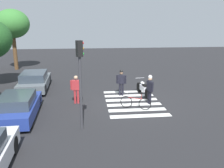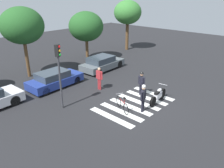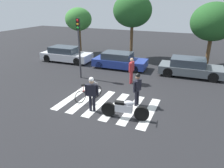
{
  "view_description": "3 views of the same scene",
  "coord_description": "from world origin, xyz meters",
  "px_view_note": "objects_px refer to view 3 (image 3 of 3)",
  "views": [
    {
      "loc": [
        -13.97,
        2.77,
        4.9
      ],
      "look_at": [
        0.19,
        1.28,
        1.14
      ],
      "focal_mm": 38.85,
      "sensor_mm": 36.0,
      "label": 1
    },
    {
      "loc": [
        -10.64,
        -7.79,
        6.84
      ],
      "look_at": [
        -0.26,
        1.77,
        1.02
      ],
      "focal_mm": 35.89,
      "sensor_mm": 36.0,
      "label": 2
    },
    {
      "loc": [
        4.12,
        -8.99,
        5.06
      ],
      "look_at": [
        -0.21,
        1.08,
        0.74
      ],
      "focal_mm": 33.5,
      "sensor_mm": 36.0,
      "label": 3
    }
  ],
  "objects_px": {
    "police_motorcycle": "(125,109)",
    "traffic_light_pole": "(79,39)",
    "leaning_bicycle": "(89,94)",
    "pedestrian_bystander": "(131,69)",
    "car_blue_hatchback": "(119,61)",
    "officer_on_foot": "(137,87)",
    "car_white_van": "(66,54)",
    "car_grey_coupe": "(190,67)",
    "officer_by_motorcycle": "(92,92)"
  },
  "relations": [
    {
      "from": "leaning_bicycle",
      "to": "traffic_light_pole",
      "type": "distance_m",
      "value": 4.45
    },
    {
      "from": "officer_on_foot",
      "to": "pedestrian_bystander",
      "type": "xyz_separation_m",
      "value": [
        -1.27,
        2.92,
        -0.03
      ]
    },
    {
      "from": "car_blue_hatchback",
      "to": "car_grey_coupe",
      "type": "relative_size",
      "value": 0.98
    },
    {
      "from": "pedestrian_bystander",
      "to": "car_white_van",
      "type": "xyz_separation_m",
      "value": [
        -7.15,
        2.91,
        -0.35
      ]
    },
    {
      "from": "car_blue_hatchback",
      "to": "police_motorcycle",
      "type": "bearing_deg",
      "value": -66.82
    },
    {
      "from": "police_motorcycle",
      "to": "officer_by_motorcycle",
      "type": "height_order",
      "value": "officer_by_motorcycle"
    },
    {
      "from": "officer_on_foot",
      "to": "traffic_light_pole",
      "type": "bearing_deg",
      "value": 152.73
    },
    {
      "from": "car_blue_hatchback",
      "to": "traffic_light_pole",
      "type": "bearing_deg",
      "value": -116.86
    },
    {
      "from": "leaning_bicycle",
      "to": "car_blue_hatchback",
      "type": "distance_m",
      "value": 6.31
    },
    {
      "from": "police_motorcycle",
      "to": "pedestrian_bystander",
      "type": "xyz_separation_m",
      "value": [
        -1.14,
        4.39,
        0.52
      ]
    },
    {
      "from": "police_motorcycle",
      "to": "leaning_bicycle",
      "type": "xyz_separation_m",
      "value": [
        -2.47,
        1.02,
        -0.08
      ]
    },
    {
      "from": "leaning_bicycle",
      "to": "pedestrian_bystander",
      "type": "relative_size",
      "value": 0.95
    },
    {
      "from": "leaning_bicycle",
      "to": "traffic_light_pole",
      "type": "relative_size",
      "value": 0.4
    },
    {
      "from": "traffic_light_pole",
      "to": "leaning_bicycle",
      "type": "bearing_deg",
      "value": -52.27
    },
    {
      "from": "police_motorcycle",
      "to": "traffic_light_pole",
      "type": "distance_m",
      "value": 6.64
    },
    {
      "from": "police_motorcycle",
      "to": "traffic_light_pole",
      "type": "xyz_separation_m",
      "value": [
        -4.78,
        4.01,
        2.27
      ]
    },
    {
      "from": "officer_on_foot",
      "to": "officer_by_motorcycle",
      "type": "height_order",
      "value": "officer_by_motorcycle"
    },
    {
      "from": "police_motorcycle",
      "to": "leaning_bicycle",
      "type": "relative_size",
      "value": 1.37
    },
    {
      "from": "police_motorcycle",
      "to": "car_grey_coupe",
      "type": "height_order",
      "value": "car_grey_coupe"
    },
    {
      "from": "officer_by_motorcycle",
      "to": "car_grey_coupe",
      "type": "xyz_separation_m",
      "value": [
        3.98,
        7.5,
        -0.39
      ]
    },
    {
      "from": "officer_on_foot",
      "to": "car_white_van",
      "type": "xyz_separation_m",
      "value": [
        -8.42,
        5.82,
        -0.38
      ]
    },
    {
      "from": "pedestrian_bystander",
      "to": "leaning_bicycle",
      "type": "bearing_deg",
      "value": -111.46
    },
    {
      "from": "officer_on_foot",
      "to": "officer_by_motorcycle",
      "type": "distance_m",
      "value": 2.34
    },
    {
      "from": "officer_on_foot",
      "to": "police_motorcycle",
      "type": "bearing_deg",
      "value": -95.01
    },
    {
      "from": "officer_by_motorcycle",
      "to": "car_blue_hatchback",
      "type": "xyz_separation_m",
      "value": [
        -1.42,
        7.27,
        -0.41
      ]
    },
    {
      "from": "pedestrian_bystander",
      "to": "traffic_light_pole",
      "type": "height_order",
      "value": "traffic_light_pole"
    },
    {
      "from": "pedestrian_bystander",
      "to": "car_grey_coupe",
      "type": "relative_size",
      "value": 0.39
    },
    {
      "from": "officer_on_foot",
      "to": "leaning_bicycle",
      "type": "bearing_deg",
      "value": -170.02
    },
    {
      "from": "police_motorcycle",
      "to": "car_grey_coupe",
      "type": "bearing_deg",
      "value": 73.2
    },
    {
      "from": "leaning_bicycle",
      "to": "car_white_van",
      "type": "distance_m",
      "value": 8.57
    },
    {
      "from": "officer_on_foot",
      "to": "car_blue_hatchback",
      "type": "bearing_deg",
      "value": 119.22
    },
    {
      "from": "officer_by_motorcycle",
      "to": "car_white_van",
      "type": "relative_size",
      "value": 0.39
    },
    {
      "from": "police_motorcycle",
      "to": "pedestrian_bystander",
      "type": "relative_size",
      "value": 1.3
    },
    {
      "from": "pedestrian_bystander",
      "to": "car_grey_coupe",
      "type": "distance_m",
      "value": 4.65
    },
    {
      "from": "car_white_van",
      "to": "car_grey_coupe",
      "type": "xyz_separation_m",
      "value": [
        10.57,
        0.22,
        -0.01
      ]
    },
    {
      "from": "car_white_van",
      "to": "traffic_light_pole",
      "type": "height_order",
      "value": "traffic_light_pole"
    },
    {
      "from": "pedestrian_bystander",
      "to": "traffic_light_pole",
      "type": "xyz_separation_m",
      "value": [
        -3.64,
        -0.38,
        1.75
      ]
    },
    {
      "from": "car_white_van",
      "to": "car_blue_hatchback",
      "type": "xyz_separation_m",
      "value": [
        5.17,
        -0.01,
        -0.03
      ]
    },
    {
      "from": "traffic_light_pole",
      "to": "pedestrian_bystander",
      "type": "bearing_deg",
      "value": 6.0
    },
    {
      "from": "officer_on_foot",
      "to": "car_grey_coupe",
      "type": "height_order",
      "value": "officer_on_foot"
    },
    {
      "from": "pedestrian_bystander",
      "to": "car_blue_hatchback",
      "type": "height_order",
      "value": "pedestrian_bystander"
    },
    {
      "from": "pedestrian_bystander",
      "to": "car_grey_coupe",
      "type": "height_order",
      "value": "pedestrian_bystander"
    },
    {
      "from": "pedestrian_bystander",
      "to": "police_motorcycle",
      "type": "bearing_deg",
      "value": -75.4
    },
    {
      "from": "police_motorcycle",
      "to": "car_white_van",
      "type": "relative_size",
      "value": 0.49
    },
    {
      "from": "police_motorcycle",
      "to": "car_blue_hatchback",
      "type": "bearing_deg",
      "value": 113.18
    },
    {
      "from": "car_blue_hatchback",
      "to": "leaning_bicycle",
      "type": "bearing_deg",
      "value": -84.07
    },
    {
      "from": "car_grey_coupe",
      "to": "car_blue_hatchback",
      "type": "bearing_deg",
      "value": -177.54
    },
    {
      "from": "officer_on_foot",
      "to": "car_white_van",
      "type": "relative_size",
      "value": 0.39
    },
    {
      "from": "leaning_bicycle",
      "to": "pedestrian_bystander",
      "type": "height_order",
      "value": "pedestrian_bystander"
    },
    {
      "from": "car_grey_coupe",
      "to": "traffic_light_pole",
      "type": "bearing_deg",
      "value": -153.53
    }
  ]
}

